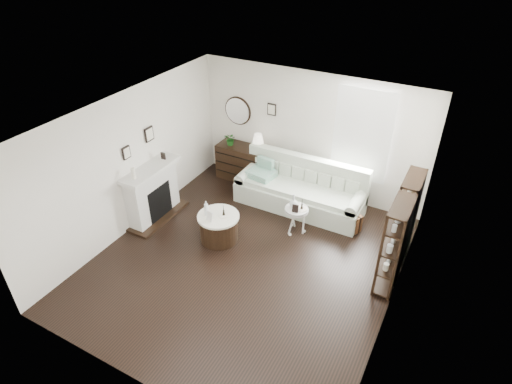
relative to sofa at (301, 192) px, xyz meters
The scene contains 18 objects.
room 1.52m from the sofa, 46.02° to the left, with size 5.50×5.50×5.50m.
fireplace 3.04m from the sofa, 143.98° to the right, with size 0.50×1.40×1.84m.
shelf_unit_far 2.30m from the sofa, 13.64° to the right, with size 0.30×0.80×1.60m.
shelf_unit_near 2.66m from the sofa, 33.14° to the right, with size 0.30×0.80×1.60m.
sofa is the anchor object (origin of this frame).
quilt 0.92m from the sofa, behind, with size 0.55×0.45×0.14m, color #27916F.
suitcase 1.18m from the sofa, 12.39° to the right, with size 0.55×0.18×0.36m, color brown.
dresser 1.64m from the sofa, 166.34° to the left, with size 1.25×0.53×0.83m.
table_lamp 1.46m from the sofa, 162.52° to the left, with size 0.25×0.25×0.40m, color beige, non-canonical shape.
potted_plant 2.04m from the sofa, behind, with size 0.27×0.23×0.29m, color #194F16.
drum_table 2.00m from the sofa, 117.07° to the right, with size 0.79×0.79×0.55m.
pedestal_table 0.94m from the sofa, 72.29° to the right, with size 0.46×0.46×0.55m.
eiffel_drum 1.94m from the sofa, 115.49° to the right, with size 0.11×0.11×0.20m, color black, non-canonical shape.
bottle_drum 2.20m from the sofa, 120.65° to the right, with size 0.07×0.07×0.31m, color silver.
card_frame_drum 2.22m from the sofa, 116.01° to the right, with size 0.14×0.01×0.18m, color silver.
eiffel_ped 0.98m from the sofa, 66.50° to the right, with size 0.12×0.12×0.20m, color black, non-canonical shape.
flask_ped 0.96m from the sofa, 76.78° to the right, with size 0.15×0.15×0.29m, color silver, non-canonical shape.
card_frame_ped 1.09m from the sofa, 73.24° to the right, with size 0.12×0.01×0.16m, color black.
Camera 1 is at (2.89, -5.01, 5.22)m, focal length 30.00 mm.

